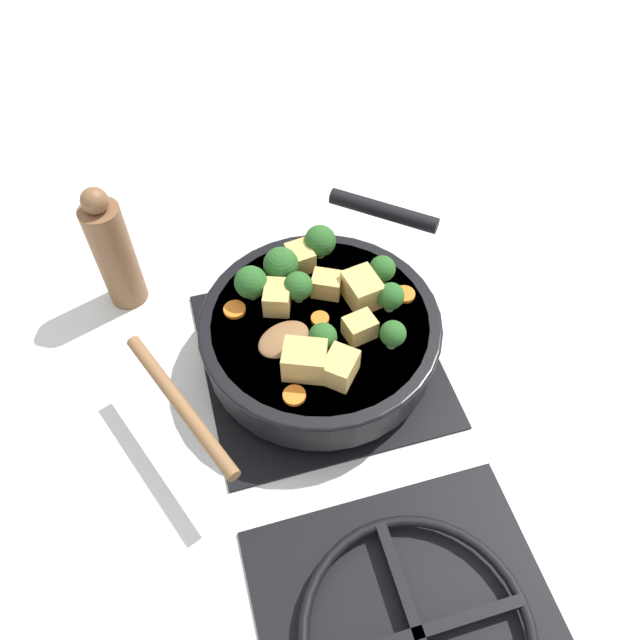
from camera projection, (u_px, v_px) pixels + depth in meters
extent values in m
plane|color=silver|center=(320.00, 359.00, 0.85)|extent=(2.40, 2.40, 0.00)
cube|color=black|center=(320.00, 357.00, 0.85)|extent=(0.31, 0.31, 0.01)
torus|color=black|center=(320.00, 350.00, 0.84)|extent=(0.24, 0.24, 0.01)
cube|color=black|center=(320.00, 350.00, 0.84)|extent=(0.01, 0.23, 0.01)
cube|color=black|center=(320.00, 350.00, 0.84)|extent=(0.23, 0.01, 0.01)
cube|color=black|center=(416.00, 637.00, 0.64)|extent=(0.31, 0.31, 0.01)
torus|color=black|center=(417.00, 634.00, 0.63)|extent=(0.24, 0.24, 0.01)
cube|color=black|center=(417.00, 634.00, 0.63)|extent=(0.01, 0.23, 0.01)
cube|color=black|center=(417.00, 634.00, 0.63)|extent=(0.23, 0.01, 0.01)
cylinder|color=black|center=(320.00, 334.00, 0.81)|extent=(0.30, 0.30, 0.06)
cylinder|color=brown|center=(320.00, 332.00, 0.80)|extent=(0.28, 0.28, 0.05)
torus|color=black|center=(320.00, 322.00, 0.79)|extent=(0.31, 0.31, 0.01)
cylinder|color=black|center=(383.00, 211.00, 0.92)|extent=(0.14, 0.12, 0.02)
ellipsoid|color=brown|center=(284.00, 339.00, 0.76)|extent=(0.08, 0.07, 0.01)
cylinder|color=brown|center=(180.00, 404.00, 0.70)|extent=(0.10, 0.21, 0.02)
cube|color=tan|center=(360.00, 328.00, 0.76)|extent=(0.04, 0.04, 0.03)
cube|color=tan|center=(277.00, 297.00, 0.78)|extent=(0.04, 0.05, 0.03)
cube|color=tan|center=(298.00, 258.00, 0.83)|extent=(0.04, 0.04, 0.03)
cube|color=tan|center=(327.00, 284.00, 0.80)|extent=(0.05, 0.04, 0.03)
cube|color=tan|center=(343.00, 367.00, 0.72)|extent=(0.05, 0.05, 0.03)
cube|color=tan|center=(305.00, 360.00, 0.72)|extent=(0.06, 0.06, 0.04)
cube|color=tan|center=(362.00, 290.00, 0.79)|extent=(0.05, 0.05, 0.04)
cylinder|color=#709956|center=(320.00, 252.00, 0.85)|extent=(0.01, 0.01, 0.01)
sphere|color=#285B23|center=(320.00, 241.00, 0.83)|extent=(0.04, 0.04, 0.04)
cylinder|color=#709956|center=(282.00, 276.00, 0.82)|extent=(0.01, 0.01, 0.01)
sphere|color=#285B23|center=(281.00, 265.00, 0.80)|extent=(0.05, 0.05, 0.05)
cylinder|color=#709956|center=(381.00, 279.00, 0.82)|extent=(0.01, 0.01, 0.01)
sphere|color=#285B23|center=(382.00, 269.00, 0.80)|extent=(0.03, 0.03, 0.03)
cylinder|color=#709956|center=(252.00, 293.00, 0.80)|extent=(0.01, 0.01, 0.01)
sphere|color=#285B23|center=(251.00, 282.00, 0.78)|extent=(0.04, 0.04, 0.04)
cylinder|color=#709956|center=(392.00, 342.00, 0.75)|extent=(0.01, 0.01, 0.01)
sphere|color=#285B23|center=(393.00, 334.00, 0.74)|extent=(0.03, 0.03, 0.03)
cylinder|color=#709956|center=(323.00, 346.00, 0.75)|extent=(0.01, 0.01, 0.01)
sphere|color=#285B23|center=(323.00, 337.00, 0.74)|extent=(0.03, 0.03, 0.03)
cylinder|color=#709956|center=(389.00, 306.00, 0.79)|extent=(0.01, 0.01, 0.01)
sphere|color=#285B23|center=(391.00, 296.00, 0.77)|extent=(0.03, 0.03, 0.03)
cylinder|color=#709956|center=(299.00, 296.00, 0.80)|extent=(0.01, 0.01, 0.01)
sphere|color=#285B23|center=(298.00, 286.00, 0.78)|extent=(0.04, 0.04, 0.04)
cylinder|color=orange|center=(235.00, 310.00, 0.79)|extent=(0.03, 0.03, 0.01)
cylinder|color=orange|center=(294.00, 395.00, 0.71)|extent=(0.03, 0.03, 0.01)
cylinder|color=orange|center=(315.00, 317.00, 0.78)|extent=(0.02, 0.02, 0.01)
cylinder|color=orange|center=(405.00, 294.00, 0.81)|extent=(0.03, 0.03, 0.01)
cylinder|color=brown|center=(115.00, 256.00, 0.85)|extent=(0.05, 0.05, 0.17)
sphere|color=brown|center=(94.00, 201.00, 0.77)|extent=(0.03, 0.03, 0.03)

